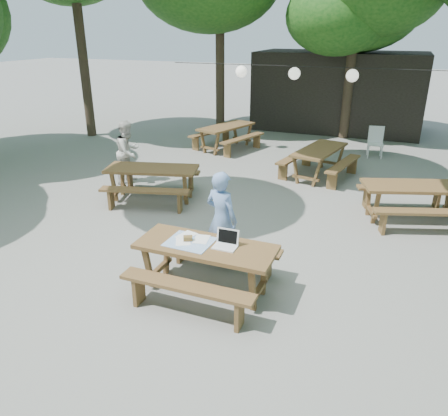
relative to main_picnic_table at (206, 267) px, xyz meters
name	(u,v)px	position (x,y,z in m)	size (l,w,h in m)	color
ground	(222,238)	(-0.43, 1.69, -0.39)	(80.00, 80.00, 0.00)	slate
pavilion	(339,91)	(0.07, 12.19, 1.01)	(6.00, 3.00, 2.80)	black
main_picnic_table	(206,267)	(0.00, 0.00, 0.00)	(2.00, 1.58, 0.75)	brown
picnic_table_nw	(153,183)	(-2.61, 2.95, 0.00)	(2.24, 2.02, 0.75)	brown
picnic_table_ne	(413,202)	(2.80, 3.87, 0.00)	(2.31, 2.11, 0.75)	brown
picnic_table_far_w	(226,137)	(-2.70, 7.69, 0.00)	(2.09, 2.30, 0.75)	brown
picnic_table_far_e	(319,162)	(0.54, 5.97, 0.00)	(1.93, 2.18, 0.75)	brown
woman	(222,219)	(-0.10, 0.84, 0.40)	(0.58, 0.38, 1.58)	#7092CC
second_person	(128,152)	(-3.78, 3.80, 0.39)	(0.75, 0.59, 1.55)	silver
plastic_chair	(375,149)	(1.77, 8.47, -0.13)	(0.50, 0.50, 0.90)	silver
laptop	(226,242)	(0.28, 0.07, 0.42)	(0.33, 0.26, 0.24)	white
tabletop_clutter	(190,241)	(-0.26, 0.01, 0.37)	(0.67, 0.61, 0.08)	#3B7DC9
paper_lanterns	(295,73)	(-0.62, 7.69, 2.02)	(9.00, 0.34, 0.38)	black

